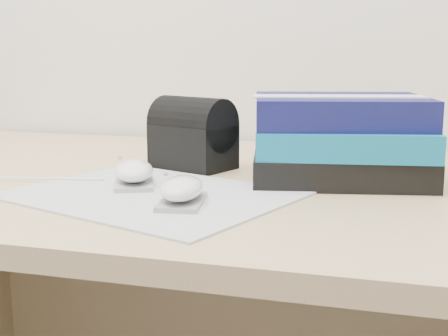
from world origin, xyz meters
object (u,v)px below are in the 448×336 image
(book_stack, at_px, (341,139))
(pouch, at_px, (193,134))
(mouse_rear, at_px, (134,173))
(desk, at_px, (280,304))
(mouse_front, at_px, (182,191))

(book_stack, xyz_separation_m, pouch, (-0.25, 0.03, -0.01))
(mouse_rear, distance_m, pouch, 0.18)
(desk, distance_m, pouch, 0.33)
(mouse_rear, relative_size, book_stack, 0.38)
(book_stack, distance_m, pouch, 0.26)
(book_stack, bearing_deg, mouse_rear, -153.85)
(desk, height_order, pouch, pouch)
(mouse_front, bearing_deg, book_stack, 51.72)
(mouse_rear, xyz_separation_m, pouch, (0.04, 0.17, 0.04))
(desk, relative_size, mouse_rear, 13.63)
(mouse_front, distance_m, pouch, 0.27)
(mouse_front, relative_size, book_stack, 0.35)
(mouse_rear, bearing_deg, desk, 40.80)
(mouse_rear, bearing_deg, pouch, 77.72)
(desk, height_order, book_stack, book_stack)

